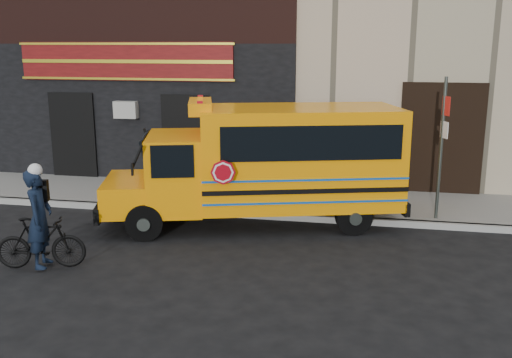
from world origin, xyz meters
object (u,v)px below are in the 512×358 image
object	(u,v)px
bicycle	(41,243)
school_bus	(270,161)
cyclist	(40,221)
sign_pole	(442,146)

from	to	relation	value
bicycle	school_bus	bearing A→B (deg)	-61.62
bicycle	cyclist	distance (m)	0.44
school_bus	bicycle	distance (m)	5.28
sign_pole	bicycle	xyz separation A→B (m)	(-7.63, -4.22, -1.38)
sign_pole	bicycle	distance (m)	8.83
school_bus	sign_pole	world-z (taller)	sign_pole
school_bus	bicycle	bearing A→B (deg)	-136.77
school_bus	cyclist	size ratio (longest dim) A/B	3.86
school_bus	sign_pole	size ratio (longest dim) A/B	2.10
sign_pole	bicycle	world-z (taller)	sign_pole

